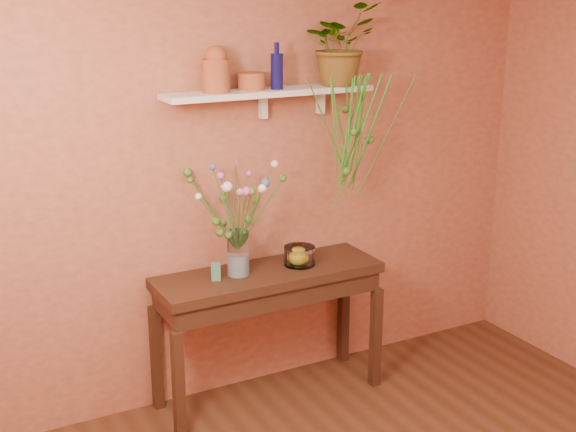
# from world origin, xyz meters

# --- Properties ---
(room) EXTENTS (4.04, 4.04, 2.70)m
(room) POSITION_xyz_m (0.00, 0.00, 1.35)
(room) COLOR #522D1C
(room) RESTS_ON ground
(sideboard) EXTENTS (1.41, 0.45, 0.85)m
(sideboard) POSITION_xyz_m (-0.03, 1.75, 0.73)
(sideboard) COLOR #3C2317
(sideboard) RESTS_ON ground
(wall_shelf) EXTENTS (1.30, 0.24, 0.19)m
(wall_shelf) POSITION_xyz_m (0.06, 1.87, 1.92)
(wall_shelf) COLOR white
(wall_shelf) RESTS_ON room
(terracotta_jug) EXTENTS (0.16, 0.16, 0.26)m
(terracotta_jug) POSITION_xyz_m (-0.29, 1.86, 2.06)
(terracotta_jug) COLOR #9E4B2A
(terracotta_jug) RESTS_ON wall_shelf
(terracotta_pot) EXTENTS (0.16, 0.16, 0.10)m
(terracotta_pot) POSITION_xyz_m (-0.06, 1.89, 1.99)
(terracotta_pot) COLOR #9E4B2A
(terracotta_pot) RESTS_ON wall_shelf
(blue_bottle) EXTENTS (0.10, 0.10, 0.27)m
(blue_bottle) POSITION_xyz_m (0.08, 1.84, 2.05)
(blue_bottle) COLOR #0C0D47
(blue_bottle) RESTS_ON wall_shelf
(spider_plant) EXTENTS (0.53, 0.49, 0.49)m
(spider_plant) POSITION_xyz_m (0.51, 1.85, 2.18)
(spider_plant) COLOR #3B6B23
(spider_plant) RESTS_ON wall_shelf
(plant_fronds) EXTENTS (0.71, 0.31, 0.85)m
(plant_fronds) POSITION_xyz_m (0.53, 1.69, 1.67)
(plant_fronds) COLOR #3B6B23
(plant_fronds) RESTS_ON wall_shelf
(glass_vase) EXTENTS (0.13, 0.13, 0.27)m
(glass_vase) POSITION_xyz_m (-0.22, 1.77, 0.97)
(glass_vase) COLOR white
(glass_vase) RESTS_ON sideboard
(bouquet) EXTENTS (0.53, 0.54, 0.52)m
(bouquet) POSITION_xyz_m (-0.24, 1.76, 1.33)
(bouquet) COLOR #386B28
(bouquet) RESTS_ON glass_vase
(glass_bowl) EXTENTS (0.20, 0.20, 0.12)m
(glass_bowl) POSITION_xyz_m (0.19, 1.75, 0.91)
(glass_bowl) COLOR white
(glass_bowl) RESTS_ON sideboard
(lemon) EXTENTS (0.09, 0.09, 0.09)m
(lemon) POSITION_xyz_m (0.19, 1.76, 0.90)
(lemon) COLOR yellow
(lemon) RESTS_ON glass_bowl
(carton) EXTENTS (0.06, 0.06, 0.11)m
(carton) POSITION_xyz_m (-0.37, 1.75, 0.91)
(carton) COLOR #34697F
(carton) RESTS_ON sideboard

